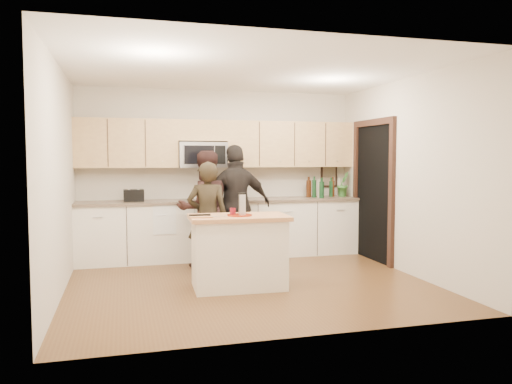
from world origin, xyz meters
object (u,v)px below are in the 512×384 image
object	(u,v)px
woman_center	(205,209)
woman_right	(236,205)
toaster	(134,195)
woman_left	(208,218)
island	(239,251)

from	to	relation	value
woman_center	woman_right	size ratio (longest dim) A/B	0.95
toaster	woman_left	world-z (taller)	woman_left
island	toaster	xyz separation A→B (m)	(-1.21, 1.87, 0.58)
woman_center	woman_right	xyz separation A→B (m)	(0.48, 0.01, 0.05)
woman_right	island	bearing A→B (deg)	73.01
island	woman_left	bearing A→B (deg)	107.88
island	woman_right	world-z (taller)	woman_right
toaster	woman_right	size ratio (longest dim) A/B	0.17
island	woman_center	world-z (taller)	woman_center
island	woman_left	distance (m)	0.96
woman_left	toaster	bearing A→B (deg)	-34.82
toaster	woman_left	xyz separation A→B (m)	(0.97, -1.00, -0.26)
woman_left	island	bearing A→B (deg)	116.42
island	toaster	world-z (taller)	toaster
toaster	woman_center	xyz separation A→B (m)	(1.00, -0.55, -0.18)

